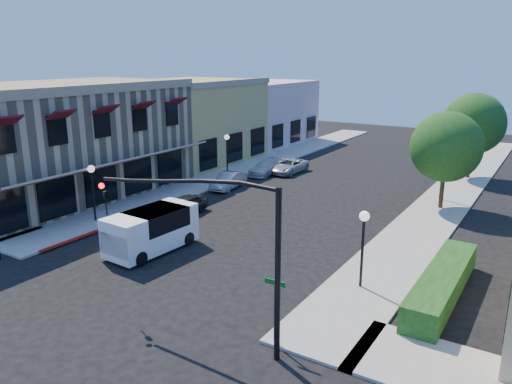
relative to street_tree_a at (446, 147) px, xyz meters
The scene contains 21 objects.
ground 24.06m from the street_tree_a, 111.80° to the right, with size 120.00×120.00×0.00m, color black.
sidewalk_left 18.71m from the street_tree_a, 164.10° to the left, with size 3.50×50.00×0.12m, color gray.
sidewalk_right 6.49m from the street_tree_a, 90.57° to the left, with size 3.50×50.00×0.12m, color gray.
curb_red_strip 21.45m from the street_tree_a, 138.28° to the right, with size 0.25×10.00×0.06m, color maroon.
corner_brick_building 26.63m from the street_tree_a, 155.60° to the right, with size 11.77×18.20×8.10m.
yellow_stucco_building 24.63m from the street_tree_a, behind, with size 10.00×12.00×7.60m, color tan.
pink_stucco_building 29.10m from the street_tree_a, 146.64° to the left, with size 10.00×12.00×7.00m, color beige.
hedge 13.96m from the street_tree_a, 77.42° to the right, with size 1.40×8.00×1.10m, color #184212.
street_tree_a is the anchor object (origin of this frame).
street_tree_b 10.01m from the street_tree_a, 90.00° to the left, with size 4.94×4.94×7.02m.
signal_mast_arm 20.71m from the street_tree_a, 98.17° to the right, with size 8.01×0.39×6.00m.
street_name_sign 20.00m from the street_tree_a, 93.76° to the right, with size 0.80×0.06×2.50m.
lamppost_left_near 22.30m from the street_tree_a, 141.02° to the right, with size 0.44×0.44×3.57m.
lamppost_left_far 17.36m from the street_tree_a, behind, with size 0.44×0.44×3.57m.
lamppost_right_near 14.08m from the street_tree_a, 91.23° to the right, with size 0.44×0.44×3.57m.
lamppost_right_far 2.49m from the street_tree_a, 98.53° to the left, with size 0.44×0.44×3.57m.
white_van 19.40m from the street_tree_a, 125.37° to the right, with size 2.43×5.05×2.18m.
parked_car_a 17.25m from the street_tree_a, 143.67° to the right, with size 1.47×3.67×1.25m, color black.
parked_car_b 15.73m from the street_tree_a, 168.23° to the right, with size 1.31×3.75×1.23m, color #B3B5B9.
parked_car_c 15.61m from the street_tree_a, behind, with size 1.67×4.11×1.19m, color silver.
parked_car_d 14.62m from the street_tree_a, 163.61° to the left, with size 1.99×4.33×1.20m, color #BABEBF.
Camera 1 is at (15.21, -11.35, 9.91)m, focal length 35.00 mm.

